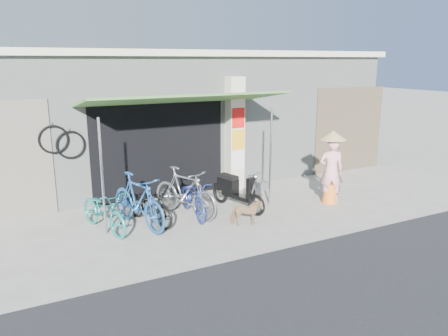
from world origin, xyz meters
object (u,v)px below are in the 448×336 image
bike_blue (138,201)px  bike_silver (185,192)px  bike_teal (104,211)px  street_dog (246,213)px  nun (331,168)px  moped (236,191)px  bike_black (150,205)px  bike_navy (193,198)px

bike_blue → bike_silver: 1.11m
bike_teal → street_dog: 2.93m
bike_teal → nun: size_ratio=0.94×
street_dog → bike_teal: bearing=87.8°
street_dog → moped: bearing=1.4°
bike_teal → bike_blue: 0.71m
bike_blue → nun: bearing=-22.7°
bike_black → moped: bearing=-18.9°
bike_teal → bike_navy: bike_teal is taller
street_dog → moped: size_ratio=0.39×
moped → nun: 2.40m
bike_blue → moped: bike_blue is taller
bike_navy → moped: moped is taller
bike_black → nun: size_ratio=0.86×
nun → street_dog: bearing=37.0°
bike_black → bike_navy: 0.99m
bike_teal → bike_silver: bike_silver is taller
bike_silver → street_dog: 1.49m
street_dog → moped: moped is taller
bike_black → moped: (2.09, -0.02, 0.04)m
bike_navy → moped: bearing=5.3°
bike_blue → bike_black: bike_blue is taller
bike_silver → bike_navy: size_ratio=1.15×
bike_teal → bike_blue: bearing=-24.0°
bike_black → moped: size_ratio=0.91×
bike_teal → bike_black: bike_teal is taller
moped → nun: size_ratio=0.95×
moped → bike_teal: bearing=164.7°
bike_teal → bike_black: bearing=-16.4°
bike_teal → bike_blue: bike_blue is taller
bike_black → street_dog: bearing=-49.8°
bike_teal → moped: 3.06m
bike_teal → nun: nun is taller
bike_silver → bike_teal: bearing=158.2°
street_dog → bike_black: bearing=77.7°
bike_blue → bike_navy: (1.26, 0.07, -0.15)m
bike_teal → moped: size_ratio=0.99×
bike_blue → street_dog: bearing=-41.5°
bike_teal → bike_silver: bearing=-14.6°
bike_silver → moped: (1.27, -0.08, -0.11)m
nun → bike_teal: bearing=21.0°
bike_navy → moped: size_ratio=0.95×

